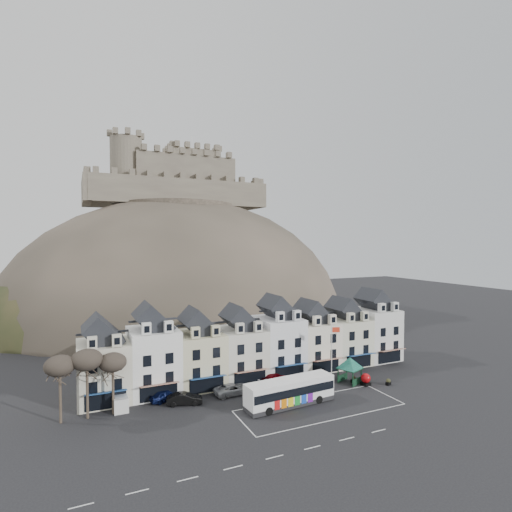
{
  "coord_description": "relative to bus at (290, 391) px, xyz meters",
  "views": [
    {
      "loc": [
        -27.15,
        -42.3,
        21.95
      ],
      "look_at": [
        3.05,
        24.0,
        19.19
      ],
      "focal_mm": 28.0,
      "sensor_mm": 36.0,
      "label": 1
    }
  ],
  "objects": [
    {
      "name": "townhouse_terrace",
      "position": [
        1.44,
        12.43,
        3.33
      ],
      "size": [
        54.4,
        9.35,
        11.8
      ],
      "color": "beige",
      "rests_on": "ground"
    },
    {
      "name": "bus",
      "position": [
        0.0,
        0.0,
        0.0
      ],
      "size": [
        12.79,
        3.8,
        3.56
      ],
      "rotation": [
        0.0,
        0.0,
        0.07
      ],
      "color": "#262628",
      "rests_on": "ground"
    },
    {
      "name": "castle_hill",
      "position": [
        2.55,
        65.41,
        -1.86
      ],
      "size": [
        100.0,
        76.0,
        68.0
      ],
      "color": "#343028",
      "rests_on": "ground"
    },
    {
      "name": "red_buoy",
      "position": [
        14.18,
        1.75,
        -1.05
      ],
      "size": [
        1.45,
        1.45,
        1.79
      ],
      "rotation": [
        0.0,
        0.0,
        0.16
      ],
      "color": "black",
      "rests_on": "ground"
    },
    {
      "name": "tree_left_mid",
      "position": [
        -24.7,
        6.96,
        5.27
      ],
      "size": [
        3.78,
        3.78,
        8.64
      ],
      "color": "#3C3426",
      "rests_on": "ground"
    },
    {
      "name": "planter_east",
      "position": [
        17.38,
        0.38,
        -1.51
      ],
      "size": [
        1.07,
        0.78,
        0.96
      ],
      "rotation": [
        0.0,
        0.0,
        0.35
      ],
      "color": "black",
      "rests_on": "ground"
    },
    {
      "name": "ground",
      "position": [
        1.3,
        -3.54,
        -1.97
      ],
      "size": [
        300.0,
        300.0,
        0.0
      ],
      "primitive_type": "plane",
      "color": "black",
      "rests_on": "ground"
    },
    {
      "name": "car_navy",
      "position": [
        -14.7,
        8.27,
        -1.19
      ],
      "size": [
        4.78,
        2.54,
        1.55
      ],
      "primitive_type": "imported",
      "rotation": [
        0.0,
        0.0,
        1.73
      ],
      "color": "#0E1747",
      "rests_on": "ground"
    },
    {
      "name": "car_silver",
      "position": [
        -5.55,
        6.64,
        -1.2
      ],
      "size": [
        5.58,
        2.85,
        1.54
      ],
      "primitive_type": "imported",
      "rotation": [
        0.0,
        0.0,
        1.63
      ],
      "color": "#929499",
      "rests_on": "ground"
    },
    {
      "name": "tree_left_near",
      "position": [
        -21.7,
        6.96,
        4.59
      ],
      "size": [
        3.43,
        3.43,
        7.84
      ],
      "color": "#3C3426",
      "rests_on": "ground"
    },
    {
      "name": "car_charcoal",
      "position": [
        7.3,
        5.96,
        -1.28
      ],
      "size": [
        4.42,
        2.6,
        1.38
      ],
      "primitive_type": "imported",
      "rotation": [
        0.0,
        0.0,
        1.28
      ],
      "color": "black",
      "rests_on": "ground"
    },
    {
      "name": "car_maroon",
      "position": [
        2.1,
        8.46,
        -1.18
      ],
      "size": [
        4.95,
        2.9,
        1.58
      ],
      "primitive_type": "imported",
      "rotation": [
        0.0,
        0.0,
        1.81
      ],
      "color": "#57050B",
      "rests_on": "ground"
    },
    {
      "name": "bus_shelter",
      "position": [
        12.59,
        3.57,
        1.12
      ],
      "size": [
        5.81,
        5.81,
        3.98
      ],
      "rotation": [
        0.0,
        0.0,
        0.38
      ],
      "color": "#10311D",
      "rests_on": "ground"
    },
    {
      "name": "white_van",
      "position": [
        -20.75,
        8.37,
        -1.04
      ],
      "size": [
        1.78,
        4.07,
        1.86
      ],
      "rotation": [
        0.0,
        0.0,
        -0.0
      ],
      "color": "silver",
      "rests_on": "ground"
    },
    {
      "name": "tree_left_far",
      "position": [
        -27.7,
        6.96,
        4.93
      ],
      "size": [
        3.61,
        3.61,
        8.24
      ],
      "color": "#3C3426",
      "rests_on": "ground"
    },
    {
      "name": "car_white",
      "position": [
        0.9,
        5.96,
        -1.24
      ],
      "size": [
        5.32,
        2.9,
        1.46
      ],
      "primitive_type": "imported",
      "rotation": [
        0.0,
        0.0,
        1.4
      ],
      "color": "silver",
      "rests_on": "ground"
    },
    {
      "name": "car_black",
      "position": [
        -12.75,
        6.06,
        -1.19
      ],
      "size": [
        5.01,
        2.93,
        1.56
      ],
      "primitive_type": "imported",
      "rotation": [
        0.0,
        0.0,
        1.28
      ],
      "color": "black",
      "rests_on": "ground"
    },
    {
      "name": "castle",
      "position": [
        1.81,
        72.39,
        38.22
      ],
      "size": [
        50.2,
        22.2,
        22.0
      ],
      "color": "brown",
      "rests_on": "ground"
    },
    {
      "name": "flagpole",
      "position": [
        9.78,
        4.24,
        3.2
      ],
      "size": [
        1.24,
        0.51,
        9.06
      ],
      "rotation": [
        0.0,
        0.0,
        -0.35
      ],
      "color": "silver",
      "rests_on": "ground"
    },
    {
      "name": "planter_west",
      "position": [
        13.3,
        3.46,
        -1.49
      ],
      "size": [
        1.09,
        0.7,
        1.01
      ],
      "rotation": [
        0.0,
        0.0,
        0.21
      ],
      "color": "black",
      "rests_on": "ground"
    },
    {
      "name": "coach_bay_markings",
      "position": [
        3.3,
        -2.29,
        -1.97
      ],
      "size": [
        22.0,
        7.5,
        0.01
      ],
      "primitive_type": "cube",
      "color": "silver",
      "rests_on": "ground"
    }
  ]
}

